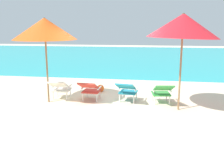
# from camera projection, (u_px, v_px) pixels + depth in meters

# --- Properties ---
(ground_plane) EXTENTS (40.00, 40.00, 0.00)m
(ground_plane) POSITION_uv_depth(u_px,v_px,m) (123.00, 76.00, 11.07)
(ground_plane) COLOR beige
(ocean_band) EXTENTS (40.00, 18.00, 0.01)m
(ocean_band) POSITION_uv_depth(u_px,v_px,m) (133.00, 56.00, 19.00)
(ocean_band) COLOR #28B2B7
(ocean_band) RESTS_ON ground_plane
(lounge_chair_far_left) EXTENTS (0.58, 0.90, 0.68)m
(lounge_chair_far_left) POSITION_uv_depth(u_px,v_px,m) (60.00, 87.00, 7.30)
(lounge_chair_far_left) COLOR silver
(lounge_chair_far_left) RESTS_ON ground_plane
(lounge_chair_near_left) EXTENTS (0.57, 0.90, 0.68)m
(lounge_chair_near_left) POSITION_uv_depth(u_px,v_px,m) (90.00, 89.00, 7.14)
(lounge_chair_near_left) COLOR red
(lounge_chair_near_left) RESTS_ON ground_plane
(lounge_chair_near_right) EXTENTS (0.66, 0.94, 0.68)m
(lounge_chair_near_right) POSITION_uv_depth(u_px,v_px,m) (127.00, 90.00, 7.04)
(lounge_chair_near_right) COLOR teal
(lounge_chair_near_right) RESTS_ON ground_plane
(lounge_chair_far_right) EXTENTS (0.65, 0.94, 0.68)m
(lounge_chair_far_right) POSITION_uv_depth(u_px,v_px,m) (162.00, 91.00, 6.86)
(lounge_chair_far_right) COLOR #338E3D
(lounge_chair_far_right) RESTS_ON ground_plane
(beach_umbrella_left) EXTENTS (2.21, 2.22, 2.54)m
(beach_umbrella_left) POSITION_uv_depth(u_px,v_px,m) (45.00, 29.00, 6.73)
(beach_umbrella_left) COLOR olive
(beach_umbrella_left) RESTS_ON ground_plane
(beach_umbrella_right) EXTENTS (2.37, 2.36, 2.64)m
(beach_umbrella_right) POSITION_uv_depth(u_px,v_px,m) (183.00, 26.00, 6.04)
(beach_umbrella_right) COLOR olive
(beach_umbrella_right) RESTS_ON ground_plane
(beach_ball) EXTENTS (0.26, 0.26, 0.26)m
(beach_ball) POSITION_uv_depth(u_px,v_px,m) (101.00, 88.00, 8.27)
(beach_ball) COLOR #EA5619
(beach_ball) RESTS_ON ground_plane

